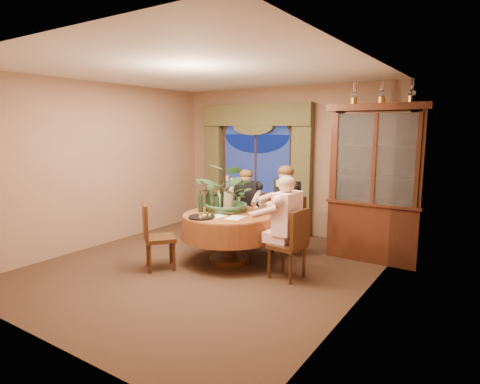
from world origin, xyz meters
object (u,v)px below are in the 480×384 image
Objects in this scene: wine_bottle_1 at (200,201)px; wine_bottle_3 at (211,200)px; china_cabinet at (377,184)px; person_back at (246,207)px; dining_table at (229,238)px; chair_back_right at (287,225)px; person_pink at (287,226)px; oil_lamp_left at (354,93)px; oil_lamp_center at (382,92)px; wine_bottle_5 at (208,201)px; oil_lamp_right at (412,91)px; chair_back at (242,217)px; olive_bowl at (229,213)px; person_scarf at (287,211)px; wine_bottle_4 at (219,201)px; chair_right at (287,244)px; wine_bottle_2 at (217,203)px; stoneware_vase at (228,202)px; chair_front_left at (160,236)px; centerpiece_plant at (229,170)px; wine_bottle_0 at (221,199)px.

wine_bottle_3 is at bearing 79.16° from wine_bottle_1.
person_back is (-2.09, -0.43, -0.53)m from china_cabinet.
dining_table is 0.99m from chair_back_right.
china_cabinet is 1.70× the size of person_pink.
wine_bottle_1 is (-1.85, -1.48, -1.64)m from oil_lamp_left.
china_cabinet is 2.58m from wine_bottle_3.
dining_table is 2.92m from oil_lamp_left.
oil_lamp_center reaches higher than china_cabinet.
person_pink reaches higher than wine_bottle_5.
oil_lamp_right is 0.35× the size of chair_back.
dining_table is 4.34× the size of oil_lamp_center.
china_cabinet reaches higher than olive_bowl.
person_scarf is at bearing 36.76° from wine_bottle_5.
oil_lamp_left is at bearing 180.00° from china_cabinet.
wine_bottle_4 is (-0.27, 0.10, 0.14)m from olive_bowl.
wine_bottle_5 is at bearing 92.73° from chair_right.
chair_right is at bearing -0.81° from wine_bottle_2.
person_scarf is 4.43× the size of wine_bottle_2.
oil_lamp_left is at bearing 40.12° from stoneware_vase.
centerpiece_plant reaches higher than chair_front_left.
oil_lamp_right reaches higher than chair_right.
chair_back is at bearing 96.70° from wine_bottle_0.
chair_back_right is 1.00× the size of chair_back.
oil_lamp_center is 2.94m from wine_bottle_2.
oil_lamp_center is 1.12× the size of stoneware_vase.
person_pink reaches higher than chair_front_left.
olive_bowl is at bearing -141.92° from china_cabinet.
oil_lamp_right is at bearing 31.28° from dining_table.
oil_lamp_left is 2.65m from wine_bottle_4.
centerpiece_plant is at bearing -4.52° from wine_bottle_0.
person_back is at bearing 92.62° from wine_bottle_4.
oil_lamp_right is at bearing 0.00° from china_cabinet.
centerpiece_plant is (-0.69, -0.63, 0.91)m from chair_back_right.
wine_bottle_4 reaches higher than stoneware_vase.
wine_bottle_0 is (-1.27, 0.23, 0.22)m from person_pink.
oil_lamp_left and oil_lamp_right have the same top height.
centerpiece_plant is (-0.02, 0.07, 0.48)m from stoneware_vase.
person_back is (-1.32, 1.04, 0.18)m from chair_right.
centerpiece_plant is at bearing 87.05° from chair_back.
centerpiece_plant reaches higher than wine_bottle_0.
wine_bottle_1 is at bearing -164.31° from dining_table.
chair_right is at bearing 125.03° from person_back.
wine_bottle_3 is (-1.81, -1.27, -1.64)m from oil_lamp_left.
centerpiece_plant reaches higher than person_back.
person_pink is (1.00, -0.04, 0.32)m from dining_table.
oil_lamp_left is at bearing 44.08° from dining_table.
oil_lamp_left is at bearing 43.39° from wine_bottle_2.
wine_bottle_5 is at bearing 161.10° from wine_bottle_2.
wine_bottle_4 is (0.42, 0.87, 0.44)m from chair_front_left.
china_cabinet is at bearing 175.02° from person_back.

